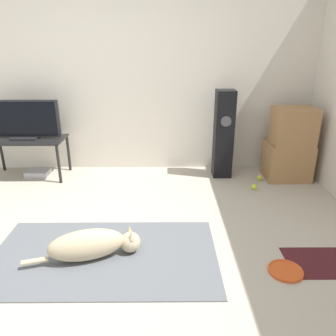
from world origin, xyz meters
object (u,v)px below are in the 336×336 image
(tv, at_px, (23,120))
(cardboard_box_lower, at_px, (287,161))
(tennis_ball_by_boxes, at_px, (254,187))
(game_console, at_px, (38,173))
(tv_stand, at_px, (26,144))
(dog, at_px, (93,245))
(frisbee, at_px, (286,271))
(tennis_ball_near_speaker, at_px, (259,178))
(floor_speaker, at_px, (223,134))
(cardboard_box_upper, at_px, (293,126))

(tv, bearing_deg, cardboard_box_lower, -1.37)
(tennis_ball_by_boxes, xyz_separation_m, game_console, (-2.76, 0.46, 0.00))
(tv_stand, bearing_deg, tennis_ball_by_boxes, -8.81)
(tv, xyz_separation_m, tennis_ball_by_boxes, (2.84, -0.44, -0.72))
(dog, xyz_separation_m, game_console, (-1.11, 1.81, -0.10))
(frisbee, height_order, tv_stand, tv_stand)
(tv, height_order, tennis_ball_by_boxes, tv)
(tv_stand, height_order, tennis_ball_by_boxes, tv_stand)
(frisbee, relative_size, tennis_ball_near_speaker, 4.07)
(floor_speaker, relative_size, tv_stand, 1.16)
(tennis_ball_by_boxes, relative_size, game_console, 0.23)
(game_console, bearing_deg, floor_speaker, -0.12)
(tennis_ball_near_speaker, relative_size, game_console, 0.23)
(frisbee, xyz_separation_m, cardboard_box_lower, (0.64, 1.88, 0.22))
(tv, bearing_deg, tv_stand, -90.00)
(tennis_ball_near_speaker, bearing_deg, floor_speaker, 158.86)
(tv, relative_size, game_console, 3.19)
(cardboard_box_lower, xyz_separation_m, cardboard_box_upper, (0.01, -0.02, 0.46))
(floor_speaker, distance_m, tv_stand, 2.52)
(tennis_ball_near_speaker, height_order, game_console, game_console)
(dog, relative_size, tv, 0.99)
(frisbee, height_order, tv, tv)
(frisbee, distance_m, game_console, 3.29)
(tv_stand, distance_m, tennis_ball_by_boxes, 2.91)
(cardboard_box_lower, bearing_deg, dog, -141.65)
(cardboard_box_lower, xyz_separation_m, floor_speaker, (-0.82, 0.10, 0.33))
(tennis_ball_by_boxes, height_order, tennis_ball_near_speaker, same)
(tv_stand, bearing_deg, cardboard_box_lower, -1.32)
(frisbee, height_order, tennis_ball_by_boxes, tennis_ball_by_boxes)
(floor_speaker, bearing_deg, dog, -126.46)
(tennis_ball_by_boxes, bearing_deg, cardboard_box_lower, 36.08)
(cardboard_box_upper, distance_m, tennis_ball_near_speaker, 0.76)
(dog, relative_size, floor_speaker, 0.81)
(tennis_ball_near_speaker, bearing_deg, game_console, 176.36)
(frisbee, height_order, tennis_ball_near_speaker, tennis_ball_near_speaker)
(tv, distance_m, tennis_ball_near_speaker, 3.07)
(tennis_ball_by_boxes, bearing_deg, cardboard_box_upper, 33.91)
(tennis_ball_by_boxes, bearing_deg, floor_speaker, 125.25)
(cardboard_box_upper, distance_m, tennis_ball_by_boxes, 0.90)
(cardboard_box_upper, relative_size, tv, 0.53)
(frisbee, bearing_deg, floor_speaker, 95.30)
(frisbee, height_order, cardboard_box_lower, cardboard_box_lower)
(cardboard_box_lower, bearing_deg, frisbee, -108.75)
(game_console, bearing_deg, tv, -165.33)
(frisbee, height_order, game_console, game_console)
(frisbee, bearing_deg, cardboard_box_upper, 70.72)
(tv, distance_m, game_console, 0.72)
(frisbee, distance_m, tennis_ball_near_speaker, 1.82)
(tv, height_order, game_console, tv)
(cardboard_box_lower, height_order, cardboard_box_upper, cardboard_box_upper)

